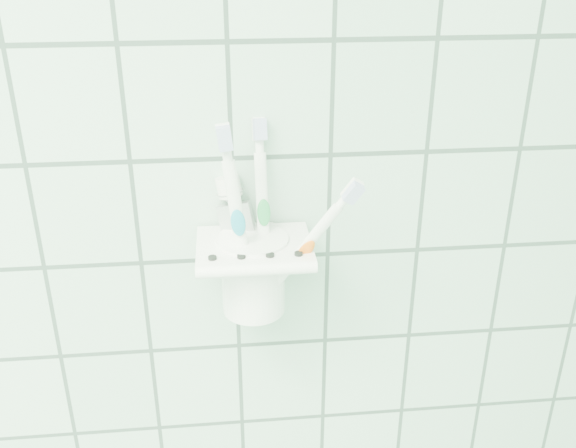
% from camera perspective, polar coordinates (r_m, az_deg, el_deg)
% --- Properties ---
extents(holder_bracket, '(0.12, 0.10, 0.04)m').
position_cam_1_polar(holder_bracket, '(0.66, -3.03, -2.24)').
color(holder_bracket, white).
rests_on(holder_bracket, wall_back).
extents(cup, '(0.08, 0.08, 0.09)m').
position_cam_1_polar(cup, '(0.68, -3.12, -4.18)').
color(cup, white).
rests_on(cup, holder_bracket).
extents(toothbrush_pink, '(0.03, 0.02, 0.21)m').
position_cam_1_polar(toothbrush_pink, '(0.64, -3.46, 0.31)').
color(toothbrush_pink, white).
rests_on(toothbrush_pink, cup).
extents(toothbrush_blue, '(0.02, 0.06, 0.20)m').
position_cam_1_polar(toothbrush_blue, '(0.64, -1.99, 0.26)').
color(toothbrush_blue, white).
rests_on(toothbrush_blue, cup).
extents(toothbrush_orange, '(0.09, 0.04, 0.18)m').
position_cam_1_polar(toothbrush_orange, '(0.65, -3.03, -0.47)').
color(toothbrush_orange, white).
rests_on(toothbrush_orange, cup).
extents(toothpaste_tube, '(0.06, 0.04, 0.15)m').
position_cam_1_polar(toothpaste_tube, '(0.67, -3.20, -0.71)').
color(toothpaste_tube, silver).
rests_on(toothpaste_tube, cup).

